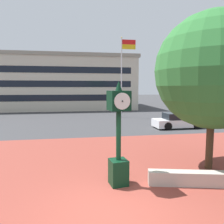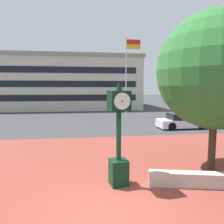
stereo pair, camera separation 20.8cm
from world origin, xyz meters
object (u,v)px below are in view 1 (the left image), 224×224
(car_street_near, at_px, (177,121))
(flagpole_primary, at_px, (123,70))
(street_clock, at_px, (119,136))
(plaza_tree, at_px, (216,74))
(civic_building, at_px, (61,83))

(car_street_near, bearing_deg, flagpole_primary, -157.46)
(street_clock, xyz_separation_m, flagpole_primary, (3.92, 17.23, 3.64))
(street_clock, height_order, car_street_near, street_clock)
(plaza_tree, bearing_deg, civic_building, 105.08)
(car_street_near, bearing_deg, street_clock, -36.36)
(car_street_near, relative_size, civic_building, 0.17)
(street_clock, xyz_separation_m, civic_building, (-4.00, 31.96, 2.46))
(street_clock, height_order, plaza_tree, plaza_tree)
(flagpole_primary, bearing_deg, street_clock, -102.83)
(street_clock, bearing_deg, plaza_tree, 5.27)
(street_clock, xyz_separation_m, car_street_near, (7.08, 9.94, -1.19))
(street_clock, distance_m, car_street_near, 12.26)
(street_clock, relative_size, flagpole_primary, 0.40)
(flagpole_primary, xyz_separation_m, civic_building, (-7.93, 14.73, -1.18))
(civic_building, bearing_deg, car_street_near, -63.28)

